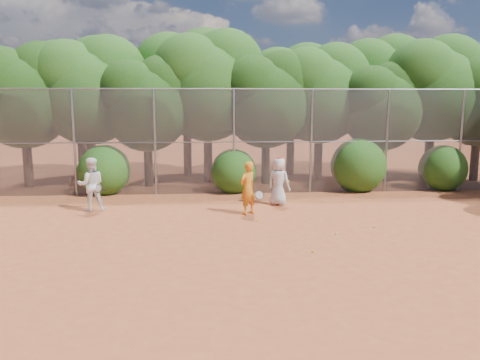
{
  "coord_description": "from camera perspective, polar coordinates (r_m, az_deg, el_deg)",
  "views": [
    {
      "loc": [
        -1.96,
        -11.87,
        3.47
      ],
      "look_at": [
        -1.0,
        2.5,
        1.1
      ],
      "focal_mm": 35.0,
      "sensor_mm": 36.0,
      "label": 1
    }
  ],
  "objects": [
    {
      "name": "tree_4",
      "position": [
        20.27,
        3.35,
        10.15
      ],
      "size": [
        4.19,
        3.64,
        5.73
      ],
      "color": "black",
      "rests_on": "ground"
    },
    {
      "name": "ball_1",
      "position": [
        11.23,
        8.88,
        -8.59
      ],
      "size": [
        0.07,
        0.07,
        0.07
      ],
      "primitive_type": "sphere",
      "color": "#CEE329",
      "rests_on": "ground"
    },
    {
      "name": "tree_3",
      "position": [
        20.73,
        -3.84,
        11.89
      ],
      "size": [
        4.89,
        4.26,
        6.7
      ],
      "color": "black",
      "rests_on": "ground"
    },
    {
      "name": "tree_6",
      "position": [
        21.28,
        17.06,
        8.94
      ],
      "size": [
        3.86,
        3.36,
        5.29
      ],
      "color": "black",
      "rests_on": "ground"
    },
    {
      "name": "player_teen",
      "position": [
        16.08,
        4.76,
        -0.14
      ],
      "size": [
        0.96,
        0.9,
        1.67
      ],
      "rotation": [
        0.0,
        0.0,
        2.5
      ],
      "color": "silver",
      "rests_on": "ground"
    },
    {
      "name": "tree_7",
      "position": [
        22.85,
        22.61,
        10.68
      ],
      "size": [
        4.77,
        4.14,
        6.53
      ],
      "color": "black",
      "rests_on": "ground"
    },
    {
      "name": "ball_2",
      "position": [
        13.75,
        16.01,
        -5.5
      ],
      "size": [
        0.07,
        0.07,
        0.07
      ],
      "primitive_type": "sphere",
      "color": "#CEE329",
      "rests_on": "ground"
    },
    {
      "name": "tree_1",
      "position": [
        21.02,
        -17.86,
        10.8
      ],
      "size": [
        4.64,
        4.03,
        6.35
      ],
      "color": "black",
      "rests_on": "ground"
    },
    {
      "name": "bush_3",
      "position": [
        20.64,
        23.5,
        1.56
      ],
      "size": [
        1.9,
        1.9,
        1.9
      ],
      "primitive_type": "sphere",
      "color": "#1E4B12",
      "rests_on": "ground"
    },
    {
      "name": "ball_4",
      "position": [
        17.92,
        14.41,
        -2.0
      ],
      "size": [
        0.07,
        0.07,
        0.07
      ],
      "primitive_type": "sphere",
      "color": "#CEE329",
      "rests_on": "ground"
    },
    {
      "name": "tree_11",
      "position": [
        22.88,
        6.41,
        11.03
      ],
      "size": [
        4.64,
        4.03,
        6.35
      ],
      "color": "black",
      "rests_on": "ground"
    },
    {
      "name": "ground",
      "position": [
        12.52,
        5.38,
        -6.79
      ],
      "size": [
        80.0,
        80.0,
        0.0
      ],
      "primitive_type": "plane",
      "color": "#A84A26",
      "rests_on": "ground"
    },
    {
      "name": "ball_3",
      "position": [
        13.96,
        2.13,
        -4.91
      ],
      "size": [
        0.07,
        0.07,
        0.07
      ],
      "primitive_type": "sphere",
      "color": "#CEE329",
      "rests_on": "ground"
    },
    {
      "name": "ball_0",
      "position": [
        12.83,
        11.63,
        -6.38
      ],
      "size": [
        0.07,
        0.07,
        0.07
      ],
      "primitive_type": "sphere",
      "color": "#CEE329",
      "rests_on": "ground"
    },
    {
      "name": "bush_0",
      "position": [
        18.78,
        -16.22,
        1.41
      ],
      "size": [
        2.0,
        2.0,
        2.0
      ],
      "primitive_type": "sphere",
      "color": "#1E4B12",
      "rests_on": "ground"
    },
    {
      "name": "tree_2",
      "position": [
        19.86,
        -11.18,
        9.5
      ],
      "size": [
        3.99,
        3.47,
        5.47
      ],
      "color": "black",
      "rests_on": "ground"
    },
    {
      "name": "tree_9",
      "position": [
        23.5,
        -18.92,
        10.97
      ],
      "size": [
        4.83,
        4.2,
        6.62
      ],
      "color": "black",
      "rests_on": "ground"
    },
    {
      "name": "player_yellow",
      "position": [
        14.68,
        0.94,
        -0.99
      ],
      "size": [
        0.88,
        0.71,
        1.68
      ],
      "rotation": [
        0.0,
        0.0,
        3.88
      ],
      "color": "orange",
      "rests_on": "ground"
    },
    {
      "name": "tree_12",
      "position": [
        24.66,
        16.74,
        11.38
      ],
      "size": [
        5.02,
        4.37,
        6.88
      ],
      "color": "black",
      "rests_on": "ground"
    },
    {
      "name": "fence_back",
      "position": [
        18.02,
        2.06,
        4.83
      ],
      "size": [
        20.05,
        0.09,
        4.03
      ],
      "color": "gray",
      "rests_on": "ground"
    },
    {
      "name": "tree_5",
      "position": [
        21.51,
        9.84,
        10.75
      ],
      "size": [
        4.51,
        3.92,
        6.17
      ],
      "color": "black",
      "rests_on": "ground"
    },
    {
      "name": "bush_1",
      "position": [
        18.38,
        -0.79,
        1.31
      ],
      "size": [
        1.8,
        1.8,
        1.8
      ],
      "primitive_type": "sphere",
      "color": "#1E4B12",
      "rests_on": "ground"
    },
    {
      "name": "bush_2",
      "position": [
        19.27,
        14.23,
        1.99
      ],
      "size": [
        2.2,
        2.2,
        2.2
      ],
      "primitive_type": "sphere",
      "color": "#1E4B12",
      "rests_on": "ground"
    },
    {
      "name": "tree_10",
      "position": [
        22.97,
        -6.4,
        12.18
      ],
      "size": [
        5.15,
        4.48,
        7.06
      ],
      "color": "black",
      "rests_on": "ground"
    },
    {
      "name": "player_white",
      "position": [
        15.86,
        -17.7,
        -0.53
      ],
      "size": [
        0.99,
        0.86,
        1.75
      ],
      "rotation": [
        0.0,
        0.0,
        3.4
      ],
      "color": "white",
      "rests_on": "ground"
    },
    {
      "name": "tree_0",
      "position": [
        21.27,
        -24.81,
        9.74
      ],
      "size": [
        4.38,
        3.81,
        6.0
      ],
      "color": "black",
      "rests_on": "ground"
    }
  ]
}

